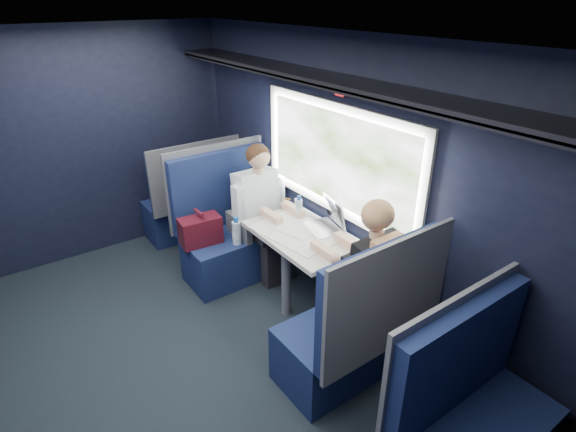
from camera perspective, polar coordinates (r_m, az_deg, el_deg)
ground at (r=3.75m, az=-11.77°, el=-16.88°), size 2.80×4.20×0.01m
room_shell at (r=2.96m, az=-13.98°, el=4.74°), size 3.00×4.40×2.40m
table at (r=3.76m, az=1.64°, el=-3.39°), size 0.62×1.00×0.74m
seat_bay_near at (r=4.43m, az=-7.32°, el=-2.24°), size 1.06×0.62×1.26m
seat_bay_far at (r=3.27m, az=8.51°, el=-14.35°), size 1.04×0.62×1.26m
seat_row_front at (r=5.19m, az=-12.08°, el=1.70°), size 1.04×0.51×1.16m
seat_row_back at (r=2.90m, az=22.21°, el=-23.35°), size 1.04×0.51×1.16m
man at (r=4.28m, az=-3.27°, el=1.31°), size 0.53×0.56×1.32m
woman at (r=3.32m, az=10.05°, el=-6.98°), size 0.53×0.56×1.32m
papers at (r=3.76m, az=1.18°, el=-1.96°), size 0.60×0.78×0.01m
laptop at (r=3.81m, az=5.14°, el=-0.53°), size 0.33×0.38×0.25m
bottle_small at (r=3.96m, az=1.39°, el=1.03°), size 0.06×0.06×0.21m
cup at (r=4.18m, az=1.28°, el=1.64°), size 0.06×0.06×0.08m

